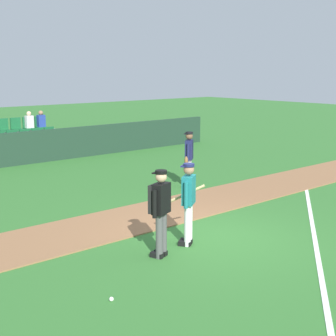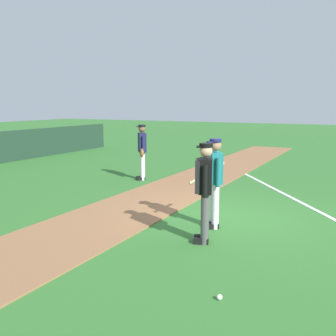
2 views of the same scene
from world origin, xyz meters
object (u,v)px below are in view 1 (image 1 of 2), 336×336
object	(u,v)px
batter_teal_jersey	(188,201)
runner_navy_jersey	(189,157)
baseball	(111,299)
umpire_home_plate	(160,208)

from	to	relation	value
batter_teal_jersey	runner_navy_jersey	size ratio (longest dim) A/B	1.00
baseball	batter_teal_jersey	bearing A→B (deg)	22.41
umpire_home_plate	baseball	world-z (taller)	umpire_home_plate
umpire_home_plate	baseball	size ratio (longest dim) A/B	23.78
runner_navy_jersey	baseball	distance (m)	7.98
batter_teal_jersey	runner_navy_jersey	distance (m)	5.17
batter_teal_jersey	baseball	distance (m)	3.08
runner_navy_jersey	baseball	bearing A→B (deg)	-141.83
batter_teal_jersey	baseball	xyz separation A→B (m)	(-2.71, -1.12, -0.93)
umpire_home_plate	baseball	distance (m)	2.28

